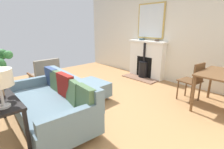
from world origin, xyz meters
The scene contains 11 objects.
ground_plane centered at (0.00, 0.00, 0.00)m, with size 4.98×6.14×0.01m, color #A87A4C.
wall_left centered at (-2.49, 0.00, 1.37)m, with size 0.12×6.14×2.74m, color beige.
fireplace centered at (-2.28, -0.24, 0.52)m, with size 0.65×1.25×1.15m.
mirror_over_mantel centered at (-2.40, -0.24, 1.71)m, with size 0.04×0.91×1.01m.
mantel_bowl_near centered at (-2.31, -0.46, 1.17)m, with size 0.17×0.17×0.05m.
mantel_bowl_far centered at (-2.31, 0.08, 1.17)m, with size 0.13×0.13×0.05m.
sofa centered at (0.97, 0.26, 0.35)m, with size 1.06×1.90×0.81m.
ottoman centered at (-0.02, -0.06, 0.24)m, with size 0.65×0.76×0.40m.
armchair_accent centered at (0.48, -1.28, 0.44)m, with size 0.68×0.59×0.82m.
dining_table centered at (-1.56, 2.06, 0.64)m, with size 1.02×0.78×0.74m.
dining_chair_near_fireplace centered at (-1.55, 1.53, 0.51)m, with size 0.45×0.45×0.86m.
Camera 1 is at (2.01, 2.82, 1.61)m, focal length 26.92 mm.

